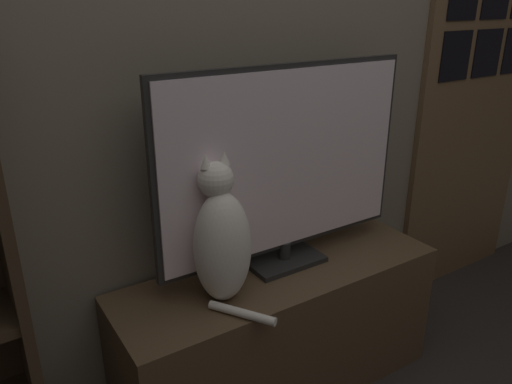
{
  "coord_description": "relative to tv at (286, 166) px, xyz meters",
  "views": [
    {
      "loc": [
        -0.94,
        -0.32,
        1.47
      ],
      "look_at": [
        -0.11,
        0.98,
        0.87
      ],
      "focal_mm": 35.0,
      "sensor_mm": 36.0,
      "label": 1
    }
  ],
  "objects": [
    {
      "name": "tv_stand",
      "position": [
        -0.05,
        -0.05,
        -0.65
      ],
      "size": [
        1.25,
        0.41,
        0.53
      ],
      "color": "brown",
      "rests_on": "ground_plane"
    },
    {
      "name": "door",
      "position": [
        1.3,
        0.16,
        0.13
      ],
      "size": [
        0.84,
        0.04,
        2.05
      ],
      "color": "brown",
      "rests_on": "ground_plane"
    },
    {
      "name": "wall_back",
      "position": [
        -0.05,
        0.2,
        0.38
      ],
      "size": [
        4.8,
        0.05,
        2.6
      ],
      "color": "#756B5B",
      "rests_on": "ground_plane"
    },
    {
      "name": "cat",
      "position": [
        -0.31,
        -0.08,
        -0.18
      ],
      "size": [
        0.2,
        0.32,
        0.5
      ],
      "rotation": [
        0.0,
        0.0,
        -0.03
      ],
      "color": "silver",
      "rests_on": "tv_stand"
    },
    {
      "name": "tv",
      "position": [
        0.0,
        0.0,
        0.0
      ],
      "size": [
        1.01,
        0.17,
        0.74
      ],
      "color": "black",
      "rests_on": "tv_stand"
    }
  ]
}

